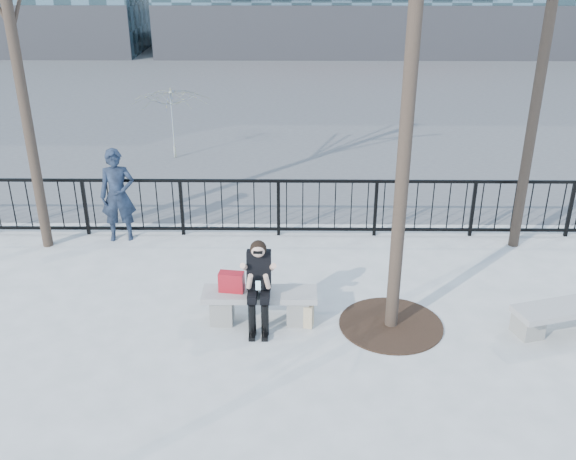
{
  "coord_description": "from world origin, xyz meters",
  "views": [
    {
      "loc": [
        0.49,
        -7.99,
        5.1
      ],
      "look_at": [
        0.4,
        0.8,
        1.1
      ],
      "focal_mm": 40.0,
      "sensor_mm": 36.0,
      "label": 1
    }
  ],
  "objects_px": {
    "seated_woman": "(259,286)",
    "standing_man": "(118,195)",
    "bench_main": "(260,303)",
    "bench_second": "(569,316)"
  },
  "relations": [
    {
      "from": "bench_main",
      "to": "seated_woman",
      "type": "relative_size",
      "value": 1.23
    },
    {
      "from": "bench_main",
      "to": "bench_second",
      "type": "height_order",
      "value": "bench_second"
    },
    {
      "from": "seated_woman",
      "to": "standing_man",
      "type": "height_order",
      "value": "standing_man"
    },
    {
      "from": "seated_woman",
      "to": "standing_man",
      "type": "xyz_separation_m",
      "value": [
        -2.71,
        2.96,
        0.2
      ]
    },
    {
      "from": "bench_second",
      "to": "bench_main",
      "type": "bearing_deg",
      "value": 159.39
    },
    {
      "from": "standing_man",
      "to": "seated_woman",
      "type": "bearing_deg",
      "value": -56.39
    },
    {
      "from": "bench_second",
      "to": "standing_man",
      "type": "relative_size",
      "value": 0.96
    },
    {
      "from": "seated_woman",
      "to": "standing_man",
      "type": "distance_m",
      "value": 4.02
    },
    {
      "from": "bench_main",
      "to": "bench_second",
      "type": "xyz_separation_m",
      "value": [
        4.34,
        -0.31,
        0.0
      ]
    },
    {
      "from": "seated_woman",
      "to": "bench_second",
      "type": "bearing_deg",
      "value": -2.02
    }
  ]
}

